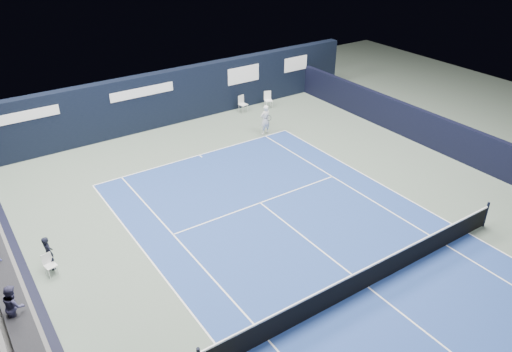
{
  "coord_description": "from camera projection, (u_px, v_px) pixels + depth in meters",
  "views": [
    {
      "loc": [
        -10.3,
        -8.49,
        11.47
      ],
      "look_at": [
        -0.12,
        6.54,
        1.3
      ],
      "focal_mm": 35.0,
      "sensor_mm": 36.0,
      "label": 1
    }
  ],
  "objects": [
    {
      "name": "tennis_net",
      "position": [
        370.0,
        276.0,
        16.53
      ],
      "size": [
        12.9,
        0.1,
        1.1
      ],
      "color": "black",
      "rests_on": "ground"
    },
    {
      "name": "ground",
      "position": [
        328.0,
        256.0,
        18.22
      ],
      "size": [
        48.0,
        48.0,
        0.0
      ],
      "primitive_type": "plane",
      "color": "#546358",
      "rests_on": "ground"
    },
    {
      "name": "side_barrier_left",
      "position": [
        27.0,
        281.0,
        16.15
      ],
      "size": [
        0.33,
        22.0,
        1.2
      ],
      "color": "black",
      "rests_on": "ground"
    },
    {
      "name": "enclosure_wall_right",
      "position": [
        431.0,
        131.0,
        25.81
      ],
      "size": [
        0.3,
        22.0,
        1.8
      ],
      "primitive_type": "cube",
      "color": "black",
      "rests_on": "ground"
    },
    {
      "name": "tennis_player",
      "position": [
        265.0,
        120.0,
        27.28
      ],
      "size": [
        0.64,
        0.84,
        1.67
      ],
      "color": "white",
      "rests_on": "ground"
    },
    {
      "name": "back_sponsor_wall",
      "position": [
        158.0,
        100.0,
        27.94
      ],
      "size": [
        26.0,
        0.63,
        3.1
      ],
      "color": "black",
      "rests_on": "ground"
    },
    {
      "name": "folding_chair_back_a",
      "position": [
        242.0,
        103.0,
        30.26
      ],
      "size": [
        0.51,
        0.5,
        1.02
      ],
      "rotation": [
        0.0,
        0.0,
        0.16
      ],
      "color": "silver",
      "rests_on": "ground"
    },
    {
      "name": "court_markings",
      "position": [
        368.0,
        287.0,
        16.77
      ],
      "size": [
        11.03,
        23.83,
        0.0
      ],
      "color": "white",
      "rests_on": "court_surface"
    },
    {
      "name": "line_judge_chair",
      "position": [
        49.0,
        263.0,
        17.16
      ],
      "size": [
        0.43,
        0.42,
        0.83
      ],
      "rotation": [
        0.0,
        0.0,
        0.2
      ],
      "color": "white",
      "rests_on": "ground"
    },
    {
      "name": "court_surface",
      "position": [
        368.0,
        287.0,
        16.78
      ],
      "size": [
        10.97,
        23.77,
        0.01
      ],
      "primitive_type": "cube",
      "color": "navy",
      "rests_on": "ground"
    },
    {
      "name": "folding_chair_back_b",
      "position": [
        268.0,
        98.0,
        30.89
      ],
      "size": [
        0.57,
        0.56,
        1.02
      ],
      "rotation": [
        0.0,
        0.0,
        -0.32
      ],
      "color": "white",
      "rests_on": "ground"
    },
    {
      "name": "line_judge",
      "position": [
        49.0,
        253.0,
        17.32
      ],
      "size": [
        0.43,
        0.55,
        1.33
      ],
      "primitive_type": "imported",
      "rotation": [
        0.0,
        0.0,
        1.81
      ],
      "color": "black",
      "rests_on": "ground"
    }
  ]
}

